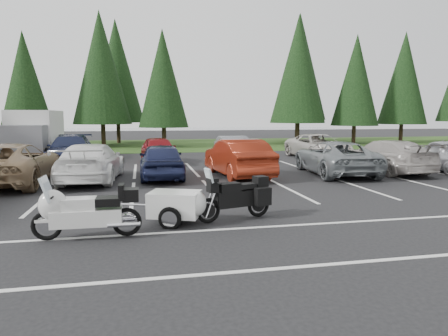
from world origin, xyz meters
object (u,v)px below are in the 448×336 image
(car_far_1, at_px, (71,150))
(car_far_4, at_px, (318,146))
(car_near_2, at_px, (13,164))
(car_near_6, at_px, (335,158))
(cargo_trailer, at_px, (175,207))
(car_near_8, at_px, (445,155))
(adventure_motorcycle, at_px, (234,193))
(car_near_4, at_px, (161,160))
(car_near_3, at_px, (92,162))
(car_near_5, at_px, (238,158))
(car_near_7, at_px, (385,156))
(box_truck, at_px, (32,136))
(car_far_2, at_px, (159,150))
(touring_motorcycle, at_px, (87,207))
(car_far_3, at_px, (235,149))

(car_far_1, height_order, car_far_4, car_far_1)
(car_near_2, relative_size, car_far_4, 1.06)
(car_near_6, distance_m, cargo_trailer, 10.30)
(car_near_8, bearing_deg, car_near_6, -2.89)
(car_near_6, distance_m, adventure_motorcycle, 9.22)
(car_near_4, bearing_deg, car_near_3, 3.51)
(car_near_8, bearing_deg, car_near_5, -3.24)
(car_near_7, relative_size, car_near_8, 1.14)
(box_truck, bearing_deg, cargo_trailer, -65.73)
(car_near_3, distance_m, car_near_7, 12.96)
(car_near_5, relative_size, cargo_trailer, 2.85)
(car_near_5, xyz_separation_m, adventure_motorcycle, (-1.80, -7.06, -0.12))
(car_near_7, xyz_separation_m, car_far_2, (-10.08, 5.68, -0.02))
(box_truck, height_order, car_far_4, box_truck)
(car_near_3, height_order, touring_motorcycle, car_near_3)
(car_near_4, xyz_separation_m, car_far_3, (4.33, 5.12, -0.02))
(box_truck, bearing_deg, car_far_4, -7.03)
(car_far_2, relative_size, car_far_3, 0.98)
(car_near_5, relative_size, car_far_4, 0.91)
(car_near_3, xyz_separation_m, car_far_1, (-1.75, 6.05, 0.03))
(car_near_6, xyz_separation_m, car_far_3, (-3.29, 5.49, -0.02))
(car_near_4, relative_size, car_far_1, 0.81)
(box_truck, xyz_separation_m, car_near_4, (6.92, -8.01, -0.71))
(car_far_1, xyz_separation_m, adventure_motorcycle, (5.94, -13.08, -0.10))
(car_near_6, distance_m, car_far_2, 9.46)
(car_near_2, height_order, car_near_3, car_near_2)
(car_near_5, distance_m, car_near_7, 6.98)
(car_far_1, xyz_separation_m, car_far_2, (4.63, -0.46, -0.05))
(car_near_5, relative_size, car_far_3, 1.12)
(box_truck, distance_m, car_near_8, 21.82)
(car_near_2, xyz_separation_m, car_near_8, (18.71, -0.17, -0.02))
(car_near_2, xyz_separation_m, car_near_5, (8.81, 0.26, 0.02))
(car_far_4, relative_size, adventure_motorcycle, 2.38)
(car_near_3, height_order, car_far_2, car_near_3)
(touring_motorcycle, bearing_deg, car_near_6, 39.47)
(car_near_4, relative_size, adventure_motorcycle, 1.94)
(car_near_6, bearing_deg, adventure_motorcycle, 53.00)
(car_near_6, relative_size, car_far_4, 0.99)
(car_near_7, xyz_separation_m, car_near_8, (2.93, -0.30, 0.02))
(car_far_3, bearing_deg, adventure_motorcycle, -104.52)
(car_near_5, distance_m, car_far_4, 8.94)
(car_near_6, relative_size, car_far_1, 0.99)
(car_near_5, relative_size, adventure_motorcycle, 2.18)
(car_near_4, xyz_separation_m, adventure_motorcycle, (1.43, -7.20, -0.06))
(car_far_1, bearing_deg, car_near_7, -25.09)
(car_near_3, xyz_separation_m, car_far_4, (12.52, 6.13, -0.01))
(car_near_6, height_order, car_far_2, car_near_6)
(car_near_4, xyz_separation_m, car_near_5, (3.22, -0.14, 0.06))
(car_near_8, relative_size, car_far_2, 1.05)
(car_near_7, bearing_deg, car_far_1, -26.95)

